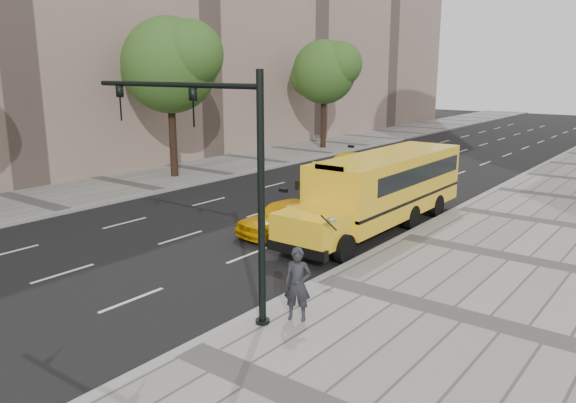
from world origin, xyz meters
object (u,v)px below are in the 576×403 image
Objects in this scene: school_bus at (385,185)px; tree_c at (325,71)px; pedestrian at (298,284)px; taxi_near at (283,217)px; traffic_signal at (218,163)px; tree_b at (171,64)px; taxi_far at (350,167)px.

tree_c is at bearing 129.94° from school_bus.
school_bus reaches higher than pedestrian.
traffic_signal reaches higher than taxi_near.
traffic_signal is (-1.98, -0.71, 2.99)m from pedestrian.
tree_b is at bearing 172.96° from school_bus.
pedestrian reaches higher than taxi_near.
tree_c is 0.76× the size of school_bus.
pedestrian is at bearing 19.71° from traffic_signal.
tree_c reaches higher than pedestrian.
taxi_near is 8.20m from pedestrian.
school_bus is 6.06× the size of pedestrian.
taxi_near is at bearing 115.60° from traffic_signal.
school_bus is 1.81× the size of traffic_signal.
tree_b reaches higher than traffic_signal.
taxi_far reaches higher than taxi_near.
tree_b is at bearing -133.84° from taxi_far.
traffic_signal is (6.95, -18.02, 3.31)m from taxi_far.
taxi_near is at bearing -23.17° from tree_b.
pedestrian is (2.67, -9.65, -0.66)m from school_bus.
tree_b is 21.71m from pedestrian.
tree_c is 32.26m from traffic_signal.
traffic_signal is at bearing -56.74° from taxi_far.
traffic_signal reaches higher than taxi_far.
tree_b is 4.91× the size of pedestrian.
tree_b reaches higher than taxi_far.
tree_c reaches higher than traffic_signal.
taxi_near is at bearing -59.72° from taxi_far.
school_bus is 2.43× the size of taxi_far.
taxi_near is 0.85× the size of taxi_far.
taxi_near is 11.65m from taxi_far.
school_bus is at bearing 93.82° from traffic_signal.
pedestrian is at bearing -74.53° from school_bus.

